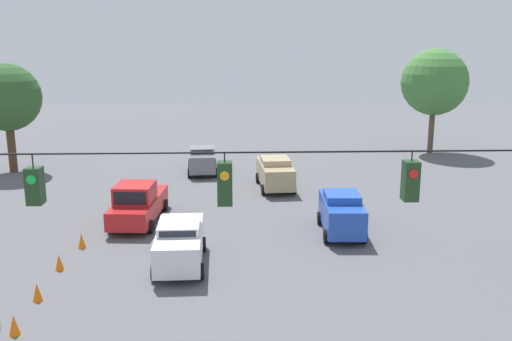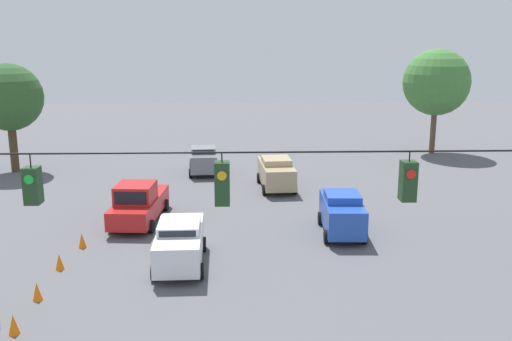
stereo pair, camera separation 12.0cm
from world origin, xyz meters
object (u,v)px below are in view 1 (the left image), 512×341
at_px(pickup_truck_red_withflow_far, 138,204).
at_px(tree_horizon_right, 7,98).
at_px(sedan_blue_oncoming_far, 341,212).
at_px(traffic_cone_third, 37,292).
at_px(tree_horizon_left, 435,82).
at_px(traffic_cone_fifth, 82,241).
at_px(overhead_signal_span, 227,248).
at_px(traffic_cone_fourth, 59,262).
at_px(traffic_cone_second, 14,325).
at_px(sedan_tan_oncoming_deep, 275,172).
at_px(sedan_white_withflow_mid, 180,242).
at_px(sedan_grey_withflow_deep, 202,160).

distance_m(pickup_truck_red_withflow_far, tree_horizon_right, 16.14).
height_order(sedan_blue_oncoming_far, pickup_truck_red_withflow_far, pickup_truck_red_withflow_far).
distance_m(traffic_cone_third, tree_horizon_left, 34.91).
bearing_deg(traffic_cone_third, traffic_cone_fifth, -92.39).
distance_m(sedan_blue_oncoming_far, traffic_cone_third, 13.89).
bearing_deg(overhead_signal_span, traffic_cone_fifth, -61.80).
relative_size(traffic_cone_fifth, tree_horizon_left, 0.08).
relative_size(traffic_cone_third, tree_horizon_right, 0.09).
xyz_separation_m(traffic_cone_fourth, tree_horizon_left, (-22.94, -23.03, 5.35)).
relative_size(pickup_truck_red_withflow_far, traffic_cone_second, 8.28).
distance_m(traffic_cone_second, traffic_cone_fifth, 7.61).
bearing_deg(traffic_cone_fourth, traffic_cone_third, 90.94).
relative_size(overhead_signal_span, sedan_tan_oncoming_deep, 3.90).
xyz_separation_m(sedan_white_withflow_mid, sedan_blue_oncoming_far, (-7.34, -3.62, 0.06)).
distance_m(traffic_cone_second, tree_horizon_right, 24.71).
xyz_separation_m(pickup_truck_red_withflow_far, traffic_cone_second, (2.08, 11.21, -0.64)).
xyz_separation_m(traffic_cone_fifth, tree_horizon_right, (8.59, -15.11, 4.82)).
distance_m(sedan_blue_oncoming_far, traffic_cone_fourth, 12.82).
bearing_deg(sedan_white_withflow_mid, sedan_grey_withflow_deep, -90.14).
bearing_deg(pickup_truck_red_withflow_far, tree_horizon_right, -47.54).
height_order(overhead_signal_span, sedan_blue_oncoming_far, overhead_signal_span).
distance_m(sedan_white_withflow_mid, traffic_cone_third, 5.75).
relative_size(sedan_white_withflow_mid, traffic_cone_fifth, 6.81).
bearing_deg(sedan_blue_oncoming_far, tree_horizon_left, -119.48).
relative_size(sedan_white_withflow_mid, traffic_cone_fourth, 6.81).
xyz_separation_m(sedan_tan_oncoming_deep, traffic_cone_fifth, (9.34, 9.99, -0.67)).
distance_m(traffic_cone_fourth, tree_horizon_right, 20.02).
bearing_deg(sedan_grey_withflow_deep, tree_horizon_right, -4.02).
bearing_deg(pickup_truck_red_withflow_far, traffic_cone_fourth, 70.05).
height_order(traffic_cone_fourth, traffic_cone_fifth, same).
bearing_deg(traffic_cone_second, sedan_blue_oncoming_far, -142.82).
distance_m(sedan_white_withflow_mid, sedan_blue_oncoming_far, 8.18).
height_order(sedan_blue_oncoming_far, traffic_cone_second, sedan_blue_oncoming_far).
height_order(sedan_white_withflow_mid, tree_horizon_left, tree_horizon_left).
distance_m(pickup_truck_red_withflow_far, traffic_cone_second, 11.42).
relative_size(overhead_signal_span, tree_horizon_right, 2.44).
height_order(traffic_cone_third, traffic_cone_fourth, same).
xyz_separation_m(sedan_tan_oncoming_deep, sedan_white_withflow_mid, (4.77, 12.07, -0.03)).
bearing_deg(overhead_signal_span, traffic_cone_fourth, -55.26).
relative_size(overhead_signal_span, traffic_cone_fourth, 27.02).
height_order(sedan_tan_oncoming_deep, tree_horizon_right, tree_horizon_right).
bearing_deg(overhead_signal_span, sedan_tan_oncoming_deep, -96.75).
bearing_deg(traffic_cone_second, tree_horizon_left, -128.99).
bearing_deg(traffic_cone_fifth, tree_horizon_right, -60.37).
xyz_separation_m(traffic_cone_second, tree_horizon_left, (-22.82, -28.19, 5.35)).
height_order(sedan_tan_oncoming_deep, traffic_cone_fourth, sedan_tan_oncoming_deep).
bearing_deg(traffic_cone_fifth, traffic_cone_third, 87.61).
relative_size(sedan_blue_oncoming_far, traffic_cone_third, 6.26).
xyz_separation_m(overhead_signal_span, tree_horizon_right, (15.27, -27.56, 0.48)).
height_order(overhead_signal_span, tree_horizon_left, tree_horizon_left).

